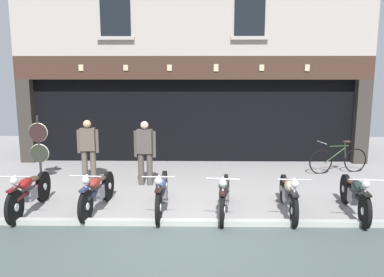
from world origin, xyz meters
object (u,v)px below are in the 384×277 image
at_px(salesman_left, 88,147).
at_px(leaning_bicycle, 339,160).
at_px(motorcycle_far_left, 29,192).
at_px(tyre_sign_pole, 39,144).
at_px(motorcycle_center_right, 289,194).
at_px(motorcycle_center_left, 162,191).
at_px(shopkeeper_center, 145,150).
at_px(advert_board_near, 277,105).
at_px(motorcycle_right, 355,195).
at_px(motorcycle_left, 97,191).
at_px(motorcycle_center, 224,194).

height_order(salesman_left, leaning_bicycle, salesman_left).
height_order(motorcycle_far_left, tyre_sign_pole, tyre_sign_pole).
relative_size(motorcycle_far_left, motorcycle_center_right, 1.00).
distance_m(motorcycle_center_left, motorcycle_center_right, 2.58).
distance_m(motorcycle_far_left, shopkeeper_center, 2.93).
relative_size(motorcycle_center_left, salesman_left, 1.29).
bearing_deg(motorcycle_center_left, advert_board_near, -125.00).
relative_size(motorcycle_far_left, tyre_sign_pole, 1.17).
distance_m(motorcycle_center_left, motorcycle_right, 3.89).
distance_m(motorcycle_far_left, motorcycle_left, 1.37).
bearing_deg(leaning_bicycle, tyre_sign_pole, 83.31).
height_order(motorcycle_center_left, motorcycle_right, motorcycle_center_left).
distance_m(advert_board_near, leaning_bicycle, 2.53).
bearing_deg(tyre_sign_pole, motorcycle_center_left, -35.10).
distance_m(shopkeeper_center, advert_board_near, 4.77).
xyz_separation_m(motorcycle_center_left, salesman_left, (-2.14, 2.33, 0.45)).
height_order(motorcycle_center_right, salesman_left, salesman_left).
bearing_deg(leaning_bicycle, shopkeeper_center, 91.64).
height_order(motorcycle_left, motorcycle_center_left, motorcycle_center_left).
bearing_deg(shopkeeper_center, motorcycle_right, 160.34).
relative_size(motorcycle_left, advert_board_near, 2.24).
bearing_deg(motorcycle_center_right, leaning_bicycle, -119.50).
distance_m(motorcycle_center, shopkeeper_center, 2.78).
bearing_deg(motorcycle_center, shopkeeper_center, -40.48).
height_order(motorcycle_far_left, shopkeeper_center, shopkeeper_center).
bearing_deg(motorcycle_center, tyre_sign_pole, -21.44).
height_order(motorcycle_far_left, motorcycle_center_left, same).
height_order(motorcycle_center, salesman_left, salesman_left).
xyz_separation_m(motorcycle_center, salesman_left, (-3.42, 2.42, 0.46)).
height_order(shopkeeper_center, advert_board_near, advert_board_near).
distance_m(motorcycle_far_left, leaning_bicycle, 8.11).
bearing_deg(motorcycle_far_left, motorcycle_left, -175.20).
bearing_deg(motorcycle_far_left, tyre_sign_pole, -71.94).
xyz_separation_m(motorcycle_center_right, advert_board_near, (0.65, 4.69, 1.40)).
bearing_deg(motorcycle_left, motorcycle_far_left, 9.43).
xyz_separation_m(shopkeeper_center, tyre_sign_pole, (-2.90, 0.54, 0.06)).
bearing_deg(motorcycle_right, shopkeeper_center, -18.13).
xyz_separation_m(motorcycle_far_left, tyre_sign_pole, (-0.79, 2.51, 0.52)).
xyz_separation_m(motorcycle_far_left, motorcycle_center_right, (5.28, 0.00, -0.02)).
bearing_deg(advert_board_near, motorcycle_right, -82.03).
bearing_deg(leaning_bicycle, motorcycle_center, 121.71).
bearing_deg(motorcycle_right, advert_board_near, -75.85).
relative_size(motorcycle_center, leaning_bicycle, 1.12).
bearing_deg(tyre_sign_pole, salesman_left, -5.38).
bearing_deg(leaning_bicycle, salesman_left, 85.35).
bearing_deg(motorcycle_left, salesman_left, -65.34).
relative_size(motorcycle_far_left, motorcycle_center, 1.03).
relative_size(motorcycle_center_right, advert_board_near, 2.26).
xyz_separation_m(motorcycle_far_left, motorcycle_left, (1.37, 0.10, -0.01)).
xyz_separation_m(motorcycle_left, advert_board_near, (4.56, 4.60, 1.39)).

